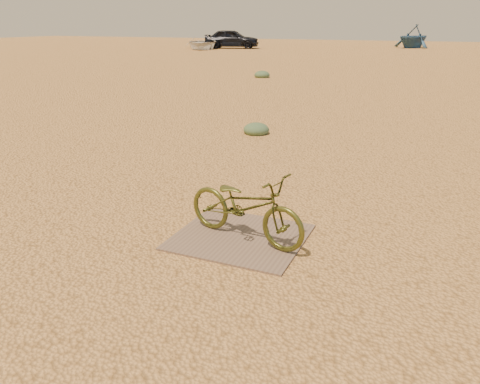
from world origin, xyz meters
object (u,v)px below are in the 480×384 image
at_px(plywood_board, 240,237).
at_px(car, 232,39).
at_px(bicycle, 245,206).
at_px(boat_far_left, 414,36).
at_px(boat_near_left, 202,43).

bearing_deg(plywood_board, car, 114.46).
bearing_deg(bicycle, boat_far_left, 14.77).
height_order(plywood_board, bicycle, bicycle).
distance_m(plywood_board, car, 39.22).
relative_size(plywood_board, bicycle, 0.95).
distance_m(plywood_board, boat_near_left, 37.96).
height_order(boat_near_left, boat_far_left, boat_far_left).
xyz_separation_m(plywood_board, boat_far_left, (-1.37, 42.74, 1.01)).
bearing_deg(car, plywood_board, -170.29).
height_order(bicycle, boat_far_left, boat_far_left).
xyz_separation_m(bicycle, boat_far_left, (-1.45, 42.77, 0.62)).
bearing_deg(bicycle, plywood_board, 78.17).
bearing_deg(bicycle, boat_near_left, 41.30).
height_order(plywood_board, boat_near_left, boat_near_left).
distance_m(bicycle, boat_near_left, 38.03).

